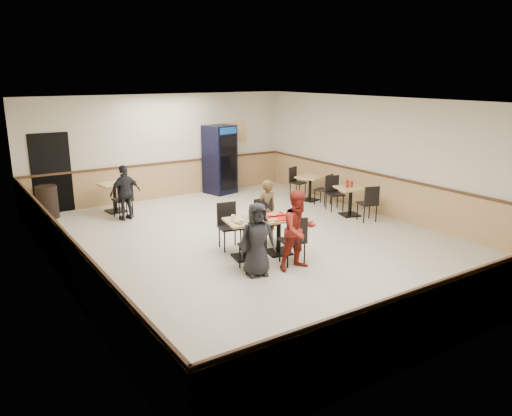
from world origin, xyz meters
TOP-DOWN VIEW (x-y plane):
  - ground at (0.00, 0.00)m, footprint 10.00×10.00m
  - room_shell at (1.78, 2.55)m, footprint 10.00×10.00m
  - main_table at (-0.32, -0.68)m, footprint 1.56×0.99m
  - main_chairs at (-0.37, -0.67)m, footprint 1.59×1.92m
  - diner_woman_left at (-0.95, -1.45)m, footprint 0.75×0.59m
  - diner_woman_right at (-0.14, -1.61)m, footprint 0.75×0.59m
  - diner_man_opposite at (0.30, 0.10)m, footprint 0.50×0.33m
  - lone_diner at (-1.73, 3.33)m, footprint 0.86×0.47m
  - tabletop_clutter at (-0.31, -0.73)m, footprint 1.22×0.71m
  - side_table_near at (3.22, 0.53)m, footprint 0.85×0.85m
  - side_table_near_chair_south at (3.22, -0.06)m, footprint 0.54×0.54m
  - side_table_near_chair_north at (3.22, 1.13)m, footprint 0.54×0.54m
  - side_table_far at (3.35, 2.33)m, footprint 0.84×0.84m
  - side_table_far_chair_south at (3.35, 1.77)m, footprint 0.53×0.53m
  - side_table_far_chair_north at (3.35, 2.90)m, footprint 0.53×0.53m
  - condiment_caddy at (3.19, 0.58)m, footprint 0.23×0.06m
  - back_table at (-1.73, 4.20)m, footprint 0.79×0.79m
  - back_table_chair_lone at (-1.73, 3.58)m, footprint 0.49×0.49m
  - pepsi_cooler at (1.66, 4.59)m, footprint 0.94×0.94m
  - trash_bin at (-3.35, 4.55)m, footprint 0.53×0.53m

SIDE VIEW (x-z plane):
  - ground at x=0.00m, z-range 0.00..0.00m
  - trash_bin at x=-3.35m, z-range 0.00..0.83m
  - side_table_far_chair_south at x=3.35m, z-range 0.00..0.90m
  - side_table_far_chair_north at x=3.35m, z-range 0.00..0.90m
  - side_table_near_chair_south at x=3.22m, z-range 0.00..0.94m
  - side_table_near_chair_north at x=3.22m, z-range 0.00..0.94m
  - side_table_far at x=3.35m, z-range 0.12..0.82m
  - back_table_chair_lone at x=-1.73m, z-range 0.00..0.97m
  - main_chairs at x=-0.37m, z-range 0.00..0.99m
  - side_table_near at x=3.22m, z-range 0.12..0.86m
  - back_table at x=-1.73m, z-range 0.13..0.90m
  - main_table at x=-0.32m, z-range 0.13..0.91m
  - room_shell at x=1.78m, z-range -4.42..5.58m
  - diner_man_opposite at x=0.30m, z-range 0.00..1.35m
  - diner_woman_left at x=-0.95m, z-range 0.00..1.35m
  - lone_diner at x=-1.73m, z-range 0.00..1.39m
  - diner_woman_right at x=-0.14m, z-range 0.00..1.50m
  - tabletop_clutter at x=-0.31m, z-range 0.74..0.86m
  - condiment_caddy at x=3.19m, z-range 0.73..0.93m
  - pepsi_cooler at x=1.66m, z-range 0.00..2.07m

